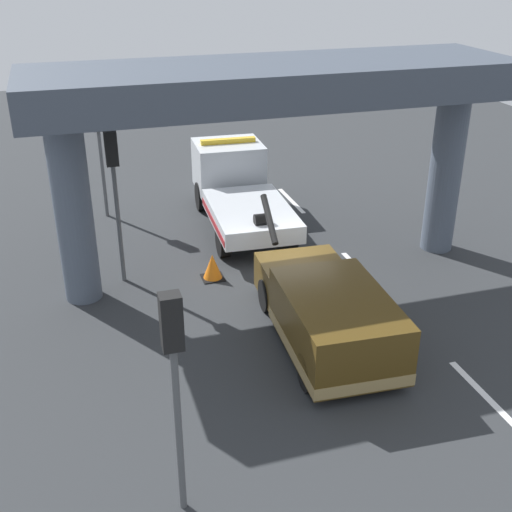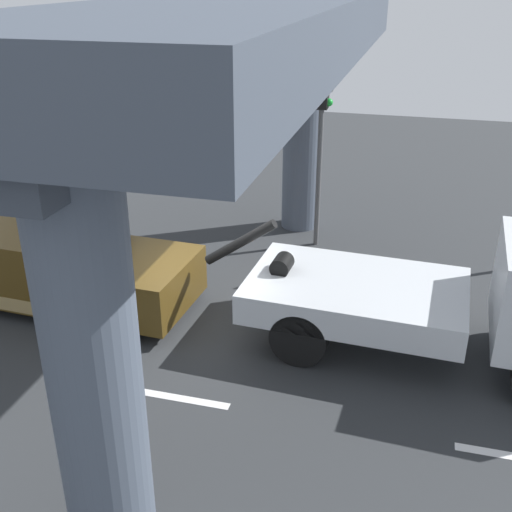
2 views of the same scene
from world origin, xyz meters
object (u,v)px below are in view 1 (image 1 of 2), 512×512
at_px(tow_truck_white, 237,186).
at_px(traffic_light_far, 114,175).
at_px(towed_van_green, 328,315).
at_px(traffic_light_near, 174,359).
at_px(traffic_cone_orange, 213,267).
at_px(traffic_light_mid, 99,135).

relative_size(tow_truck_white, traffic_light_far, 1.71).
bearing_deg(towed_van_green, traffic_light_near, 132.40).
height_order(tow_truck_white, traffic_light_far, traffic_light_far).
relative_size(towed_van_green, traffic_light_far, 1.24).
height_order(towed_van_green, traffic_cone_orange, towed_van_green).
xyz_separation_m(tow_truck_white, traffic_cone_orange, (-3.98, 1.84, -0.85)).
relative_size(traffic_light_near, traffic_light_mid, 1.04).
distance_m(traffic_light_mid, traffic_cone_orange, 6.63).
xyz_separation_m(tow_truck_white, traffic_light_near, (-11.83, 4.25, 1.78)).
distance_m(tow_truck_white, traffic_cone_orange, 4.47).
bearing_deg(tow_truck_white, towed_van_green, 179.69).
height_order(tow_truck_white, towed_van_green, tow_truck_white).
height_order(towed_van_green, traffic_light_near, traffic_light_near).
xyz_separation_m(traffic_light_far, traffic_cone_orange, (-0.65, -2.41, -2.76)).
height_order(traffic_light_mid, traffic_cone_orange, traffic_light_mid).
bearing_deg(traffic_cone_orange, traffic_light_far, 74.98).
distance_m(towed_van_green, traffic_light_near, 6.11).
distance_m(traffic_light_near, traffic_light_mid, 13.50).
bearing_deg(traffic_light_mid, traffic_light_far, -180.00).
bearing_deg(traffic_light_far, traffic_light_mid, 0.00).
distance_m(traffic_light_far, traffic_light_mid, 5.01).
distance_m(towed_van_green, traffic_light_far, 6.69).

